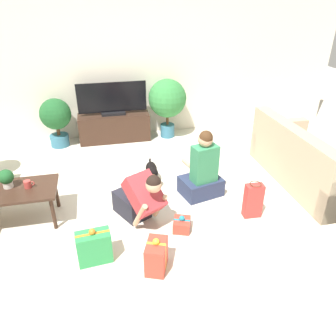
{
  "coord_description": "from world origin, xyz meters",
  "views": [
    {
      "loc": [
        -0.43,
        -3.34,
        2.45
      ],
      "look_at": [
        0.36,
        0.25,
        0.45
      ],
      "focal_mm": 35.0,
      "sensor_mm": 36.0,
      "label": 1
    }
  ],
  "objects": [
    {
      "name": "sofa_right",
      "position": [
        2.39,
        0.25,
        0.29
      ],
      "size": [
        0.9,
        1.96,
        0.84
      ],
      "rotation": [
        0.0,
        0.0,
        1.57
      ],
      "color": "tan",
      "rests_on": "ground_plane"
    },
    {
      "name": "ground_plane",
      "position": [
        0.0,
        0.0,
        0.0
      ],
      "size": [
        16.0,
        16.0,
        0.0
      ],
      "primitive_type": "plane",
      "color": "beige"
    },
    {
      "name": "tv",
      "position": [
        -0.17,
        2.35,
        0.75
      ],
      "size": [
        1.21,
        0.2,
        0.57
      ],
      "color": "black",
      "rests_on": "tv_console"
    },
    {
      "name": "potted_plant_back_right",
      "position": [
        0.81,
        2.3,
        0.71
      ],
      "size": [
        0.69,
        0.69,
        1.08
      ],
      "color": "#336B84",
      "rests_on": "ground_plane"
    },
    {
      "name": "tv_console",
      "position": [
        -0.17,
        2.35,
        0.25
      ],
      "size": [
        1.26,
        0.42,
        0.49
      ],
      "color": "#382319",
      "rests_on": "ground_plane"
    },
    {
      "name": "gift_box_c",
      "position": [
        0.37,
        -0.44,
        0.07
      ],
      "size": [
        0.25,
        0.27,
        0.19
      ],
      "rotation": [
        0.0,
        0.0,
        -0.36
      ],
      "color": "red",
      "rests_on": "ground_plane"
    },
    {
      "name": "person_kneeling",
      "position": [
        -0.07,
        -0.16,
        0.32
      ],
      "size": [
        0.62,
        0.79,
        0.74
      ],
      "rotation": [
        0.0,
        0.0,
        0.49
      ],
      "color": "#23232D",
      "rests_on": "ground_plane"
    },
    {
      "name": "coffee_table",
      "position": [
        -1.45,
        0.13,
        0.39
      ],
      "size": [
        0.91,
        0.57,
        0.45
      ],
      "color": "#382319",
      "rests_on": "ground_plane"
    },
    {
      "name": "dog",
      "position": [
        0.22,
        0.65,
        0.21
      ],
      "size": [
        0.18,
        0.53,
        0.33
      ],
      "rotation": [
        0.0,
        0.0,
        6.21
      ],
      "color": "black",
      "rests_on": "ground_plane"
    },
    {
      "name": "mug",
      "position": [
        -1.31,
        0.14,
        0.49
      ],
      "size": [
        0.12,
        0.08,
        0.09
      ],
      "color": "#B23D38",
      "rests_on": "coffee_table"
    },
    {
      "name": "gift_box_a",
      "position": [
        -0.02,
        -0.97,
        0.16
      ],
      "size": [
        0.28,
        0.34,
        0.38
      ],
      "rotation": [
        0.0,
        0.0,
        -0.37
      ],
      "color": "red",
      "rests_on": "ground_plane"
    },
    {
      "name": "gift_bag_a",
      "position": [
        1.28,
        -0.37,
        0.22
      ],
      "size": [
        0.22,
        0.14,
        0.46
      ],
      "rotation": [
        0.0,
        0.0,
        -0.05
      ],
      "color": "red",
      "rests_on": "ground_plane"
    },
    {
      "name": "person_sitting",
      "position": [
        0.82,
        0.23,
        0.34
      ],
      "size": [
        0.6,
        0.56,
        0.94
      ],
      "rotation": [
        0.0,
        0.0,
        3.38
      ],
      "color": "#283351",
      "rests_on": "ground_plane"
    },
    {
      "name": "wall_back",
      "position": [
        0.0,
        2.63,
        1.3
      ],
      "size": [
        8.4,
        0.06,
        2.6
      ],
      "color": "silver",
      "rests_on": "ground_plane"
    },
    {
      "name": "potted_plant_back_left",
      "position": [
        -1.16,
        2.3,
        0.53
      ],
      "size": [
        0.53,
        0.53,
        0.86
      ],
      "color": "#336B84",
      "rests_on": "ground_plane"
    },
    {
      "name": "tabletop_plant",
      "position": [
        -1.54,
        0.2,
        0.57
      ],
      "size": [
        0.17,
        0.17,
        0.22
      ],
      "color": "beige",
      "rests_on": "coffee_table"
    },
    {
      "name": "gift_box_b",
      "position": [
        -0.62,
        -0.73,
        0.17
      ],
      "size": [
        0.36,
        0.22,
        0.4
      ],
      "rotation": [
        0.0,
        0.0,
        0.1
      ],
      "color": "#2D934C",
      "rests_on": "ground_plane"
    }
  ]
}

